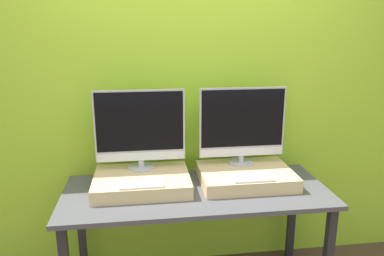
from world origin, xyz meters
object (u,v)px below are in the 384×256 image
Objects in this scene: monitor_left at (140,128)px; keyboard_right at (253,178)px; keyboard_left at (142,184)px; monitor_right at (242,125)px.

monitor_left reaches higher than keyboard_right.
monitor_left is 0.81m from keyboard_right.
keyboard_left and keyboard_right have the same top height.
monitor_left is 0.70m from monitor_right.
keyboard_right is at bearing 0.00° from keyboard_left.
keyboard_left is 0.70m from keyboard_right.
monitor_left is at bearing 180.00° from monitor_right.
keyboard_right is (0.70, -0.30, -0.28)m from monitor_left.
monitor_left is 1.00× the size of monitor_right.
keyboard_left is at bearing -157.00° from monitor_right.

